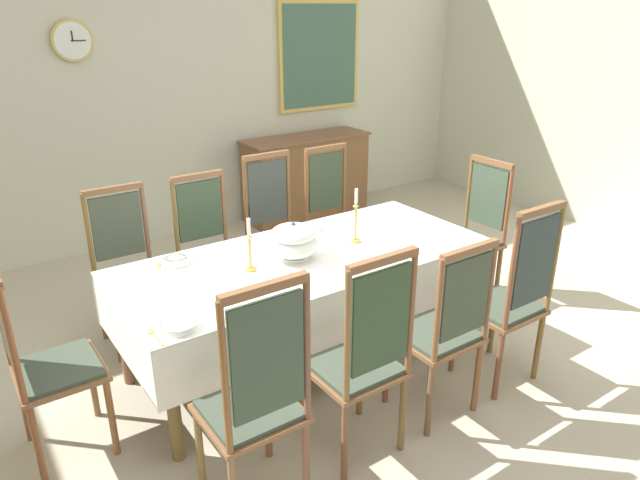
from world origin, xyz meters
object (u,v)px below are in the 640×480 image
(sideboard, at_px, (306,176))
(candlestick_west, at_px, (250,250))
(chair_south_a, at_px, (256,398))
(framed_painting, at_px, (319,56))
(chair_north_d, at_px, (334,214))
(dining_table, at_px, (306,266))
(chair_north_a, at_px, (128,265))
(mounted_clock, at_px, (72,41))
(chair_head_east, at_px, (474,230))
(bowl_far_left, at_px, (311,226))
(chair_north_c, at_px, (276,227))
(chair_south_c, at_px, (444,327))
(spoon_primary, at_px, (159,265))
(chair_south_b, at_px, (363,356))
(soup_tureen, at_px, (294,241))
(candlestick_east, at_px, (356,221))
(chair_head_west, at_px, (42,360))
(bowl_near_left, at_px, (176,260))
(chair_north_b, at_px, (209,246))
(chair_south_d, at_px, (512,295))
(spoon_secondary, at_px, (152,333))
(bowl_near_right, at_px, (178,325))

(sideboard, bearing_deg, candlestick_west, 50.61)
(chair_south_a, xyz_separation_m, framed_painting, (2.82, 3.60, 1.09))
(sideboard, bearing_deg, chair_north_d, 64.68)
(dining_table, distance_m, chair_north_a, 1.27)
(mounted_clock, bearing_deg, dining_table, -76.94)
(chair_head_east, xyz_separation_m, candlestick_west, (-1.99, 0.00, 0.31))
(chair_north_a, distance_m, bowl_far_left, 1.30)
(chair_north_c, xyz_separation_m, candlestick_west, (-0.71, -0.92, 0.29))
(chair_south_c, distance_m, spoon_primary, 1.73)
(sideboard, bearing_deg, chair_south_b, 60.92)
(chair_head_east, xyz_separation_m, soup_tureen, (-1.68, 0.00, 0.29))
(soup_tureen, xyz_separation_m, candlestick_east, (0.49, 0.00, 0.03))
(candlestick_west, xyz_separation_m, mounted_clock, (-0.22, 2.67, 1.06))
(chair_south_a, xyz_separation_m, bowl_far_left, (1.16, 1.28, 0.17))
(chair_head_west, relative_size, bowl_near_left, 6.74)
(dining_table, distance_m, mounted_clock, 3.02)
(chair_north_d, xyz_separation_m, sideboard, (0.71, 1.51, -0.14))
(chair_north_b, xyz_separation_m, sideboard, (1.86, 1.51, -0.12))
(chair_south_c, height_order, chair_head_east, chair_head_east)
(chair_north_d, bearing_deg, bowl_far_left, 42.70)
(bowl_near_left, xyz_separation_m, mounted_clock, (0.10, 2.33, 1.17))
(candlestick_west, xyz_separation_m, spoon_primary, (-0.43, 0.37, -0.13))
(chair_north_a, bearing_deg, spoon_primary, 94.40)
(chair_south_a, xyz_separation_m, chair_south_b, (0.61, 0.00, -0.01))
(chair_head_west, bearing_deg, chair_north_c, 115.68)
(chair_north_b, relative_size, bowl_far_left, 7.46)
(chair_south_d, distance_m, soup_tureen, 1.37)
(chair_head_east, bearing_deg, chair_south_a, 110.49)
(spoon_primary, bearing_deg, dining_table, -7.64)
(chair_south_b, xyz_separation_m, chair_head_east, (1.85, 0.92, -0.02))
(chair_south_d, bearing_deg, spoon_secondary, 164.86)
(bowl_near_left, bearing_deg, chair_south_b, -69.97)
(bowl_near_right, bearing_deg, chair_south_c, -21.11)
(chair_south_d, relative_size, bowl_near_right, 6.54)
(chair_north_a, xyz_separation_m, spoon_secondary, (-0.26, -1.29, 0.19))
(chair_south_d, relative_size, candlestick_west, 3.65)
(chair_south_a, height_order, bowl_far_left, chair_south_a)
(dining_table, bearing_deg, bowl_far_left, 51.95)
(chair_south_a, xyz_separation_m, sideboard, (2.47, 3.35, -0.16))
(chair_south_d, bearing_deg, spoon_primary, 143.00)
(bowl_near_left, bearing_deg, chair_south_d, -38.21)
(chair_south_c, relative_size, mounted_clock, 3.21)
(candlestick_west, bearing_deg, chair_head_west, 180.00)
(chair_north_a, distance_m, soup_tureen, 1.24)
(chair_north_c, height_order, framed_painting, framed_painting)
(dining_table, bearing_deg, chair_north_c, 70.97)
(chair_south_c, distance_m, bowl_near_right, 1.44)
(bowl_far_left, bearing_deg, chair_north_b, 134.97)
(chair_south_a, height_order, framed_painting, framed_painting)
(bowl_far_left, distance_m, spoon_secondary, 1.60)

